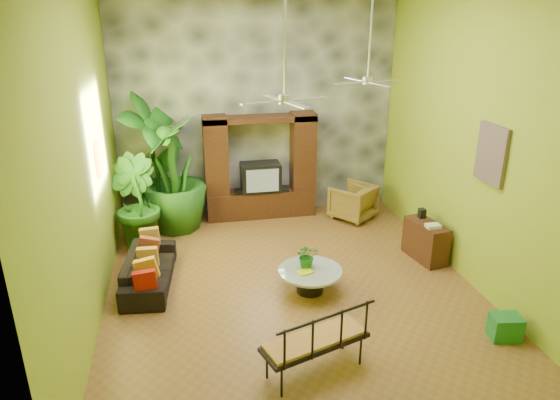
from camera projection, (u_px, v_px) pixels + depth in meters
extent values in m
plane|color=brown|center=(291.00, 286.00, 8.39)|extent=(7.00, 7.00, 0.00)
cube|color=#91AF27|center=(257.00, 102.00, 10.69)|extent=(6.00, 0.02, 5.00)
cube|color=#91AF27|center=(82.00, 152.00, 6.94)|extent=(0.02, 7.00, 5.00)
cube|color=#91AF27|center=(474.00, 132.00, 8.04)|extent=(0.02, 7.00, 5.00)
cube|color=#3D4046|center=(257.00, 102.00, 10.64)|extent=(5.98, 0.10, 4.98)
cube|color=#33140E|center=(261.00, 203.00, 11.15)|extent=(2.40, 0.50, 0.60)
cube|color=#33140E|center=(216.00, 162.00, 10.62)|extent=(0.50, 0.48, 2.00)
cube|color=#33140E|center=(303.00, 158.00, 10.97)|extent=(0.50, 0.48, 2.00)
cube|color=#33140E|center=(260.00, 119.00, 10.47)|extent=(2.40, 0.48, 0.12)
cube|color=black|center=(261.00, 177.00, 10.91)|extent=(0.85, 0.52, 0.62)
cube|color=#8C99A8|center=(263.00, 181.00, 10.67)|extent=(0.70, 0.02, 0.50)
cylinder|color=silver|center=(285.00, 30.00, 6.51)|extent=(0.04, 0.04, 1.80)
cylinder|color=silver|center=(285.00, 99.00, 6.84)|extent=(0.18, 0.18, 0.12)
cube|color=silver|center=(308.00, 99.00, 6.99)|extent=(0.58, 0.26, 0.01)
cube|color=silver|center=(274.00, 97.00, 7.14)|extent=(0.26, 0.58, 0.01)
cube|color=silver|center=(261.00, 103.00, 6.69)|extent=(0.58, 0.26, 0.01)
cube|color=silver|center=(297.00, 105.00, 6.54)|extent=(0.26, 0.58, 0.01)
cylinder|color=silver|center=(371.00, 25.00, 8.31)|extent=(0.04, 0.04, 1.80)
cylinder|color=silver|center=(368.00, 80.00, 8.63)|extent=(0.18, 0.18, 0.12)
cube|color=silver|center=(384.00, 80.00, 8.78)|extent=(0.58, 0.26, 0.01)
cube|color=silver|center=(356.00, 79.00, 8.94)|extent=(0.26, 0.58, 0.01)
cube|color=silver|center=(350.00, 83.00, 8.49)|extent=(0.58, 0.26, 0.01)
cube|color=silver|center=(380.00, 84.00, 8.33)|extent=(0.26, 0.58, 0.01)
cube|color=yellow|center=(99.00, 159.00, 8.01)|extent=(0.06, 0.32, 0.55)
cube|color=navy|center=(491.00, 154.00, 7.55)|extent=(0.06, 0.70, 0.90)
imported|color=black|center=(149.00, 269.00, 8.37)|extent=(0.89, 1.90, 0.54)
imported|color=brown|center=(353.00, 202.00, 10.98)|extent=(1.18, 1.18, 0.77)
imported|color=#1E6119|center=(155.00, 163.00, 10.17)|extent=(1.73, 1.80, 2.84)
imported|color=#236019|center=(135.00, 203.00, 9.44)|extent=(1.27, 1.29, 1.83)
imported|color=#26651A|center=(173.00, 174.00, 10.19)|extent=(1.48, 1.48, 2.40)
cylinder|color=black|center=(310.00, 282.00, 8.17)|extent=(0.44, 0.44, 0.36)
cylinder|color=silver|center=(310.00, 271.00, 8.10)|extent=(1.04, 1.04, 0.04)
imported|color=#1E681B|center=(307.00, 256.00, 8.11)|extent=(0.39, 0.34, 0.41)
cube|color=yellow|center=(305.00, 272.00, 8.00)|extent=(0.29, 0.24, 0.03)
cube|color=black|center=(315.00, 342.00, 6.26)|extent=(1.46, 0.88, 0.06)
cube|color=#B17736|center=(315.00, 339.00, 6.24)|extent=(1.38, 0.81, 0.06)
cube|color=black|center=(321.00, 336.00, 5.93)|extent=(1.33, 0.48, 0.54)
cube|color=#3C2413|center=(426.00, 241.00, 9.19)|extent=(0.55, 0.95, 0.72)
cube|color=#20792A|center=(505.00, 327.00, 7.01)|extent=(0.45, 0.36, 0.35)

